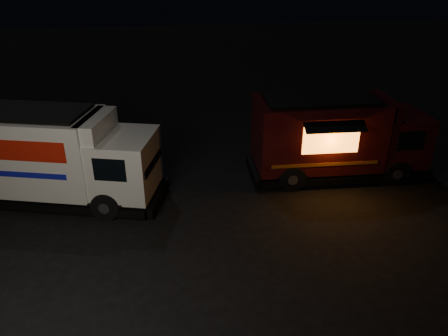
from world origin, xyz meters
TOP-DOWN VIEW (x-y plane):
  - ground at (0.00, 0.00)m, footprint 80.00×80.00m
  - white_truck at (-3.24, 3.35)m, footprint 6.89×3.91m
  - red_truck at (6.12, 3.72)m, footprint 6.26×2.51m

SIDE VIEW (x-z plane):
  - ground at x=0.00m, z-range 0.00..0.00m
  - red_truck at x=6.12m, z-range 0.00..2.87m
  - white_truck at x=-3.24m, z-range 0.00..2.96m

